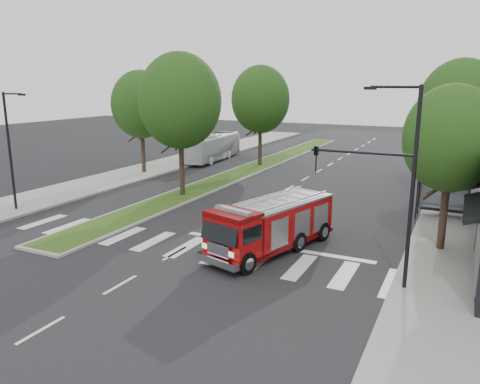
# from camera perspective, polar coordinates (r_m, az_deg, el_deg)

# --- Properties ---
(ground) EXTENTS (140.00, 140.00, 0.00)m
(ground) POSITION_cam_1_polar(r_m,az_deg,el_deg) (26.22, -3.07, -4.71)
(ground) COLOR black
(ground) RESTS_ON ground
(sidewalk_right) EXTENTS (5.00, 80.00, 0.15)m
(sidewalk_right) POSITION_cam_1_polar(r_m,az_deg,el_deg) (32.78, 25.72, -2.23)
(sidewalk_right) COLOR gray
(sidewalk_right) RESTS_ON ground
(sidewalk_left) EXTENTS (5.00, 80.00, 0.15)m
(sidewalk_left) POSITION_cam_1_polar(r_m,az_deg,el_deg) (42.25, -13.79, 1.93)
(sidewalk_left) COLOR gray
(sidewalk_left) RESTS_ON ground
(median) EXTENTS (3.00, 50.00, 0.15)m
(median) POSITION_cam_1_polar(r_m,az_deg,el_deg) (44.46, 1.40, 2.86)
(median) COLOR gray
(median) RESTS_ON ground
(bus_shelter) EXTENTS (3.20, 1.60, 2.61)m
(bus_shelter) POSITION_cam_1_polar(r_m,az_deg,el_deg) (30.55, 23.61, 0.72)
(bus_shelter) COLOR black
(bus_shelter) RESTS_ON ground
(tree_right_near) EXTENTS (4.40, 4.40, 8.05)m
(tree_right_near) POSITION_cam_1_polar(r_m,az_deg,el_deg) (23.94, 24.35, 5.92)
(tree_right_near) COLOR black
(tree_right_near) RESTS_ON ground
(tree_right_mid) EXTENTS (5.60, 5.60, 9.72)m
(tree_right_mid) POSITION_cam_1_polar(r_m,az_deg,el_deg) (35.83, 25.23, 9.46)
(tree_right_mid) COLOR black
(tree_right_mid) RESTS_ON ground
(tree_right_far) EXTENTS (5.00, 5.00, 8.73)m
(tree_right_far) POSITION_cam_1_polar(r_m,az_deg,el_deg) (45.85, 25.44, 9.18)
(tree_right_far) COLOR black
(tree_right_far) RESTS_ON ground
(tree_median_near) EXTENTS (5.80, 5.80, 10.16)m
(tree_median_near) POSITION_cam_1_polar(r_m,az_deg,el_deg) (33.22, -7.34, 10.95)
(tree_median_near) COLOR black
(tree_median_near) RESTS_ON ground
(tree_median_far) EXTENTS (5.60, 5.60, 9.72)m
(tree_median_far) POSITION_cam_1_polar(r_m,az_deg,el_deg) (45.59, 2.51, 11.22)
(tree_median_far) COLOR black
(tree_median_far) RESTS_ON ground
(tree_left_mid) EXTENTS (5.20, 5.20, 9.16)m
(tree_left_mid) POSITION_cam_1_polar(r_m,az_deg,el_deg) (42.77, -11.99, 10.39)
(tree_left_mid) COLOR black
(tree_left_mid) RESTS_ON ground
(streetlight_right_near) EXTENTS (4.08, 0.22, 8.00)m
(streetlight_right_near) POSITION_cam_1_polar(r_m,az_deg,el_deg) (18.78, 17.73, 2.16)
(streetlight_right_near) COLOR black
(streetlight_right_near) RESTS_ON ground
(streetlight_left_near) EXTENTS (1.90, 0.20, 7.50)m
(streetlight_left_near) POSITION_cam_1_polar(r_m,az_deg,el_deg) (32.52, -26.17, 5.04)
(streetlight_left_near) COLOR black
(streetlight_left_near) RESTS_ON ground
(streetlight_right_far) EXTENTS (2.11, 0.20, 8.00)m
(streetlight_right_far) POSITION_cam_1_polar(r_m,az_deg,el_deg) (41.98, 23.57, 7.23)
(streetlight_right_far) COLOR black
(streetlight_right_far) RESTS_ON ground
(fire_engine) EXTENTS (4.40, 8.09, 2.69)m
(fire_engine) POSITION_cam_1_polar(r_m,az_deg,el_deg) (22.81, 3.87, -4.08)
(fire_engine) COLOR #600505
(fire_engine) RESTS_ON ground
(city_bus) EXTENTS (3.18, 10.30, 2.82)m
(city_bus) POSITION_cam_1_polar(r_m,az_deg,el_deg) (49.69, -3.42, 5.50)
(city_bus) COLOR silver
(city_bus) RESTS_ON ground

